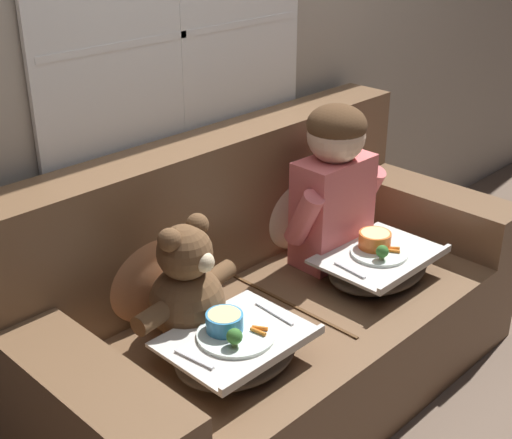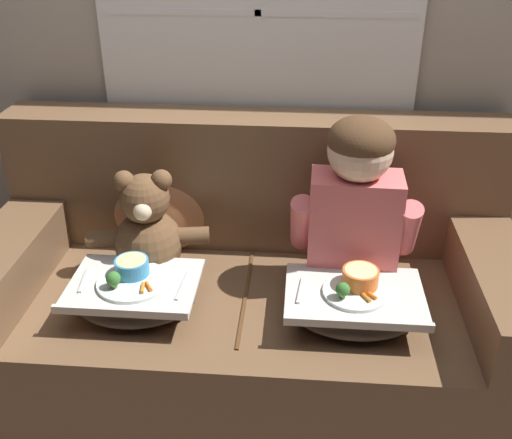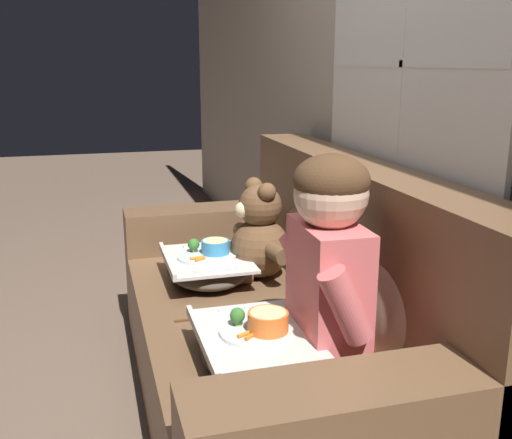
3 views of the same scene
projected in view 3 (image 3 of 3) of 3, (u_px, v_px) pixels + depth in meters
name	position (u px, v px, depth m)	size (l,w,h in m)	color
ground_plane	(269.00, 410.00, 2.28)	(14.00, 14.00, 0.00)	brown
wall_back_with_window	(415.00, 57.00, 2.09)	(8.00, 0.08, 2.60)	#A89E8E
couch	(290.00, 328.00, 2.22)	(1.92, 0.92, 0.93)	brown
throw_pillow_behind_child	(388.00, 293.00, 1.86)	(0.39, 0.19, 0.41)	#C1B293
throw_pillow_behind_teddy	(306.00, 230.00, 2.55)	(0.40, 0.19, 0.42)	#B2754C
child_figure	(329.00, 249.00, 1.76)	(0.45, 0.22, 0.63)	#DB6666
teddy_bear	(259.00, 236.00, 2.49)	(0.45, 0.32, 0.41)	brown
lap_tray_child	(255.00, 347.00, 1.78)	(0.45, 0.34, 0.17)	#473D33
lap_tray_teddy	(207.00, 267.00, 2.47)	(0.43, 0.34, 0.17)	#473D33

